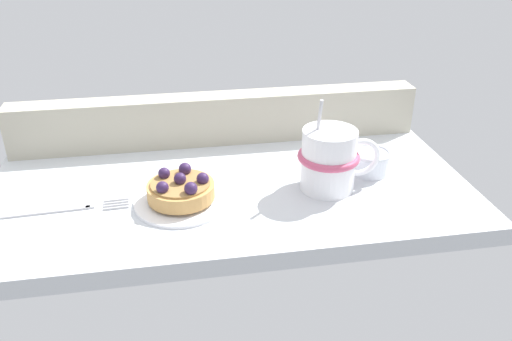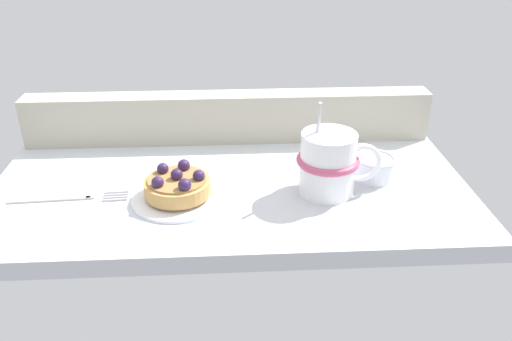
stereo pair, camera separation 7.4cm
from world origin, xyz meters
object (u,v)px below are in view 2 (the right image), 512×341
sugar_bowl (377,167)px  dessert_fork (73,198)px  raspberry_tart (181,184)px  dessert_plate (181,196)px  coffee_mug (332,163)px

sugar_bowl → dessert_fork: bearing=-175.3°
raspberry_tart → sugar_bowl: size_ratio=1.48×
dessert_plate → coffee_mug: (21.60, 0.85, 4.25)cm
dessert_plate → sugar_bowl: 29.75cm
raspberry_tart → coffee_mug: size_ratio=0.67×
dessert_plate → raspberry_tart: raspberry_tart is taller
dessert_plate → sugar_bowl: sugar_bowl is taller
dessert_fork → sugar_bowl: (44.85, 3.72, 1.67)cm
coffee_mug → sugar_bowl: (7.79, 3.53, -2.72)cm
raspberry_tart → dessert_plate: bearing=157.8°
raspberry_tart → sugar_bowl: (29.36, 4.38, -0.38)cm
dessert_plate → sugar_bowl: bearing=8.5°
dessert_plate → coffee_mug: bearing=2.2°
dessert_plate → raspberry_tart: 1.90cm
sugar_bowl → coffee_mug: bearing=-155.6°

